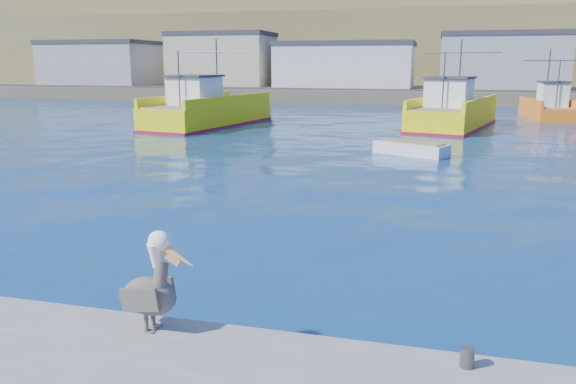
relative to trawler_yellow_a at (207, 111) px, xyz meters
The scene contains 8 objects.
ground 33.68m from the trawler_yellow_a, 63.47° to the right, with size 260.00×260.00×0.00m, color navy.
dock_bollards 36.98m from the trawler_yellow_a, 64.99° to the right, with size 36.20×0.20×0.30m.
far_shore 80.89m from the trawler_yellow_a, 79.24° to the left, with size 200.00×81.00×24.00m.
trawler_yellow_a is the anchor object (origin of this frame).
trawler_yellow_b 18.92m from the trawler_yellow_a, 10.55° to the left, with size 7.23×13.13×6.66m.
boat_orange 29.87m from the trawler_yellow_a, 25.58° to the left, with size 4.27×8.38×6.06m.
skiff_mid 19.49m from the trawler_yellow_a, 33.68° to the right, with size 4.14×3.03×0.86m.
pelican 36.07m from the trawler_yellow_a, 68.64° to the right, with size 1.38×0.61×1.70m.
Camera 1 is at (2.38, -11.09, 4.74)m, focal length 35.00 mm.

